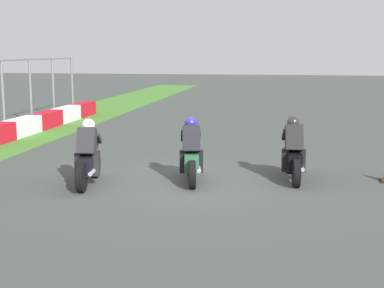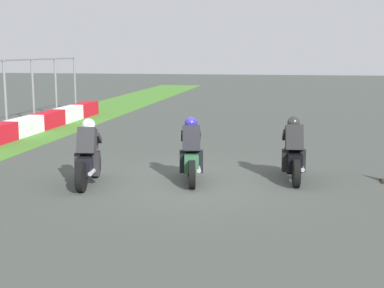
% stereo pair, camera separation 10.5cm
% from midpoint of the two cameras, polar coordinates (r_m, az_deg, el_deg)
% --- Properties ---
extents(ground_plane, '(120.00, 120.00, 0.00)m').
position_cam_midpoint_polar(ground_plane, '(12.75, -0.42, -4.01)').
color(ground_plane, '#3F453F').
extents(rider_lane_a, '(2.04, 0.57, 1.51)m').
position_cam_midpoint_polar(rider_lane_a, '(13.05, 10.30, -1.05)').
color(rider_lane_a, black).
rests_on(rider_lane_a, ground_plane).
extents(rider_lane_b, '(2.03, 0.64, 1.51)m').
position_cam_midpoint_polar(rider_lane_b, '(12.70, -0.32, -1.19)').
color(rider_lane_b, black).
rests_on(rider_lane_b, ground_plane).
extents(rider_lane_c, '(2.04, 0.59, 1.51)m').
position_cam_midpoint_polar(rider_lane_c, '(12.62, -11.03, -1.44)').
color(rider_lane_c, black).
rests_on(rider_lane_c, ground_plane).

